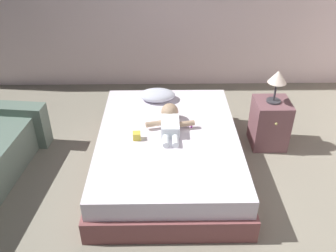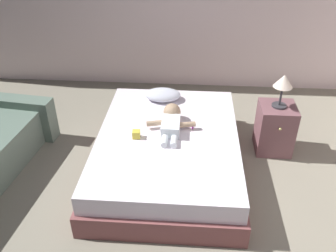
{
  "view_description": "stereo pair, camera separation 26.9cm",
  "coord_description": "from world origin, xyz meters",
  "px_view_note": "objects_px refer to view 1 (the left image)",
  "views": [
    {
      "loc": [
        -0.21,
        -2.17,
        2.51
      ],
      "look_at": [
        -0.16,
        0.89,
        0.53
      ],
      "focal_mm": 38.46,
      "sensor_mm": 36.0,
      "label": 1
    },
    {
      "loc": [
        0.06,
        -2.17,
        2.51
      ],
      "look_at": [
        -0.16,
        0.89,
        0.53
      ],
      "focal_mm": 38.46,
      "sensor_mm": 36.0,
      "label": 2
    }
  ],
  "objects_px": {
    "baby": "(170,121)",
    "lamp": "(277,79)",
    "pillow": "(157,95)",
    "toy_block": "(137,136)",
    "toothbrush": "(191,123)",
    "nightstand": "(269,123)",
    "bed": "(168,151)"
  },
  "relations": [
    {
      "from": "baby",
      "to": "toothbrush",
      "type": "xyz_separation_m",
      "value": [
        0.22,
        0.05,
        -0.06
      ]
    },
    {
      "from": "toothbrush",
      "to": "lamp",
      "type": "distance_m",
      "value": 1.05
    },
    {
      "from": "lamp",
      "to": "pillow",
      "type": "bearing_deg",
      "value": 166.53
    },
    {
      "from": "lamp",
      "to": "toy_block",
      "type": "height_order",
      "value": "lamp"
    },
    {
      "from": "toy_block",
      "to": "bed",
      "type": "bearing_deg",
      "value": 14.55
    },
    {
      "from": "bed",
      "to": "baby",
      "type": "distance_m",
      "value": 0.33
    },
    {
      "from": "pillow",
      "to": "toy_block",
      "type": "relative_size",
      "value": 5.21
    },
    {
      "from": "bed",
      "to": "lamp",
      "type": "bearing_deg",
      "value": 19.96
    },
    {
      "from": "toy_block",
      "to": "toothbrush",
      "type": "bearing_deg",
      "value": 25.63
    },
    {
      "from": "toothbrush",
      "to": "nightstand",
      "type": "bearing_deg",
      "value": 14.46
    },
    {
      "from": "lamp",
      "to": "nightstand",
      "type": "bearing_deg",
      "value": -90.0
    },
    {
      "from": "nightstand",
      "to": "lamp",
      "type": "height_order",
      "value": "lamp"
    },
    {
      "from": "bed",
      "to": "lamp",
      "type": "relative_size",
      "value": 5.53
    },
    {
      "from": "pillow",
      "to": "lamp",
      "type": "height_order",
      "value": "lamp"
    },
    {
      "from": "bed",
      "to": "nightstand",
      "type": "height_order",
      "value": "nightstand"
    },
    {
      "from": "bed",
      "to": "toothbrush",
      "type": "height_order",
      "value": "toothbrush"
    },
    {
      "from": "baby",
      "to": "toy_block",
      "type": "height_order",
      "value": "baby"
    },
    {
      "from": "baby",
      "to": "lamp",
      "type": "height_order",
      "value": "lamp"
    },
    {
      "from": "toothbrush",
      "to": "nightstand",
      "type": "distance_m",
      "value": 0.98
    },
    {
      "from": "baby",
      "to": "toy_block",
      "type": "xyz_separation_m",
      "value": [
        -0.34,
        -0.22,
        -0.03
      ]
    },
    {
      "from": "baby",
      "to": "nightstand",
      "type": "distance_m",
      "value": 1.21
    },
    {
      "from": "lamp",
      "to": "toy_block",
      "type": "relative_size",
      "value": 4.57
    },
    {
      "from": "lamp",
      "to": "toy_block",
      "type": "xyz_separation_m",
      "value": [
        -1.5,
        -0.51,
        -0.37
      ]
    },
    {
      "from": "baby",
      "to": "toothbrush",
      "type": "relative_size",
      "value": 4.21
    },
    {
      "from": "baby",
      "to": "lamp",
      "type": "xyz_separation_m",
      "value": [
        1.16,
        0.29,
        0.34
      ]
    },
    {
      "from": "bed",
      "to": "toy_block",
      "type": "bearing_deg",
      "value": -165.45
    },
    {
      "from": "nightstand",
      "to": "toy_block",
      "type": "relative_size",
      "value": 6.95
    },
    {
      "from": "pillow",
      "to": "toy_block",
      "type": "height_order",
      "value": "pillow"
    },
    {
      "from": "nightstand",
      "to": "bed",
      "type": "bearing_deg",
      "value": -160.04
    },
    {
      "from": "nightstand",
      "to": "lamp",
      "type": "xyz_separation_m",
      "value": [
        0.0,
        0.0,
        0.56
      ]
    },
    {
      "from": "baby",
      "to": "nightstand",
      "type": "xyz_separation_m",
      "value": [
        1.16,
        0.29,
        -0.22
      ]
    },
    {
      "from": "bed",
      "to": "baby",
      "type": "xyz_separation_m",
      "value": [
        0.02,
        0.14,
        0.29
      ]
    }
  ]
}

